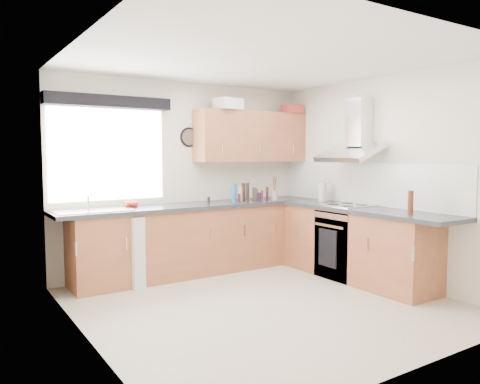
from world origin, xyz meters
TOP-DOWN VIEW (x-y plane):
  - ground_plane at (0.00, 0.00)m, footprint 3.60×3.60m
  - ceiling at (0.00, 0.00)m, footprint 3.60×3.60m
  - wall_back at (0.00, 1.80)m, footprint 3.60×0.02m
  - wall_front at (0.00, -1.80)m, footprint 3.60×0.02m
  - wall_left at (-1.80, 0.00)m, footprint 0.02×3.60m
  - wall_right at (1.80, 0.00)m, footprint 0.02×3.60m
  - window at (-1.05, 1.79)m, footprint 1.40×0.02m
  - window_blind at (-1.05, 1.70)m, footprint 1.50×0.18m
  - splashback at (1.79, 0.30)m, footprint 0.01×3.00m
  - base_cab_back at (-0.10, 1.51)m, footprint 3.00×0.58m
  - base_cab_corner at (1.50, 1.50)m, footprint 0.60×0.60m
  - base_cab_right at (1.51, 0.15)m, footprint 0.58×2.10m
  - worktop_back at (0.00, 1.50)m, footprint 3.60×0.62m
  - worktop_right at (1.50, 0.00)m, footprint 0.62×2.42m
  - sink at (-1.33, 1.50)m, footprint 0.84×0.46m
  - oven at (1.50, 0.30)m, footprint 0.56×0.58m
  - hob_plate at (1.50, 0.30)m, footprint 0.52×0.52m
  - extractor_hood at (1.60, 0.30)m, footprint 0.52×0.78m
  - upper_cabinets at (0.95, 1.62)m, footprint 1.70×0.35m
  - washing_machine at (-0.78, 1.52)m, footprint 0.71×0.69m
  - wall_clock at (0.05, 1.78)m, footprint 0.27×0.04m
  - casserole at (0.50, 1.52)m, footprint 0.39×0.32m
  - storage_box at (1.60, 1.52)m, footprint 0.28×0.24m
  - utensil_pot at (1.15, 1.35)m, footprint 0.12×0.12m
  - kitchen_roll at (1.62, 0.88)m, footprint 0.12×0.12m
  - tomato_cluster at (-0.83, 1.65)m, footprint 0.19×0.19m
  - jar_0 at (0.65, 1.49)m, footprint 0.04×0.04m
  - jar_1 at (0.91, 1.37)m, footprint 0.04×0.04m
  - jar_2 at (0.68, 1.50)m, footprint 0.05×0.05m
  - jar_3 at (1.10, 1.46)m, footprint 0.04×0.04m
  - jar_4 at (0.93, 1.49)m, footprint 0.05×0.05m
  - jar_5 at (0.94, 1.36)m, footprint 0.04×0.04m
  - jar_6 at (0.81, 1.62)m, footprint 0.05×0.05m
  - jar_7 at (0.98, 1.61)m, footprint 0.05×0.05m
  - jar_8 at (1.06, 1.40)m, footprint 0.04×0.04m
  - jar_9 at (0.51, 1.41)m, footprint 0.07×0.07m
  - jar_10 at (0.14, 1.43)m, footprint 0.04×0.04m
  - jar_11 at (0.76, 1.45)m, footprint 0.05×0.05m
  - bottle_0 at (1.50, -0.63)m, footprint 0.06×0.06m

SIDE VIEW (x-z plane):
  - ground_plane at x=0.00m, z-range 0.00..0.00m
  - washing_machine at x=-0.78m, z-range 0.00..0.83m
  - oven at x=1.50m, z-range 0.00..0.85m
  - base_cab_back at x=-0.10m, z-range 0.00..0.86m
  - base_cab_corner at x=1.50m, z-range 0.00..0.86m
  - base_cab_right at x=1.51m, z-range 0.00..0.86m
  - worktop_back at x=0.00m, z-range 0.86..0.91m
  - worktop_right at x=1.50m, z-range 0.86..0.91m
  - hob_plate at x=1.50m, z-range 0.91..0.92m
  - tomato_cluster at x=-0.83m, z-range 0.91..0.98m
  - sink at x=-1.33m, z-range 0.90..1.00m
  - jar_10 at x=0.14m, z-range 0.91..1.00m
  - jar_0 at x=0.65m, z-range 0.91..1.01m
  - jar_1 at x=0.91m, z-range 0.91..1.03m
  - utensil_pot at x=1.15m, z-range 0.91..1.05m
  - jar_8 at x=1.06m, z-range 0.91..1.05m
  - jar_5 at x=0.94m, z-range 0.91..1.06m
  - jar_4 at x=0.93m, z-range 0.91..1.07m
  - jar_7 at x=0.98m, z-range 0.91..1.08m
  - jar_3 at x=1.10m, z-range 0.91..1.09m
  - jar_2 at x=0.68m, z-range 0.91..1.11m
  - jar_6 at x=0.81m, z-range 0.91..1.15m
  - jar_9 at x=0.51m, z-range 0.91..1.16m
  - jar_11 at x=0.76m, z-range 0.91..1.16m
  - bottle_0 at x=1.50m, z-range 0.91..1.16m
  - kitchen_roll at x=1.62m, z-range 0.91..1.17m
  - splashback at x=1.79m, z-range 0.91..1.45m
  - wall_back at x=0.00m, z-range 0.00..2.50m
  - wall_front at x=0.00m, z-range 0.00..2.50m
  - wall_left at x=-1.80m, z-range 0.00..2.50m
  - wall_right at x=1.80m, z-range 0.00..2.50m
  - window at x=-1.05m, z-range 1.00..2.10m
  - extractor_hood at x=1.60m, z-range 1.44..2.10m
  - wall_clock at x=0.05m, z-range 1.65..1.91m
  - upper_cabinets at x=0.95m, z-range 1.45..2.15m
  - window_blind at x=-1.05m, z-range 2.11..2.25m
  - storage_box at x=1.60m, z-range 2.15..2.27m
  - casserole at x=0.50m, z-range 2.15..2.29m
  - ceiling at x=0.00m, z-range 2.49..2.51m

